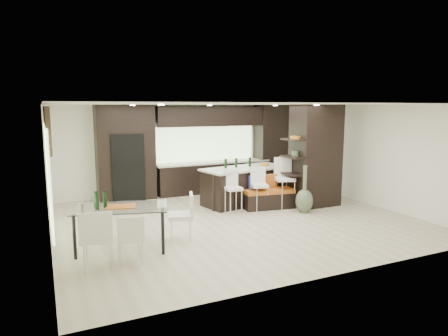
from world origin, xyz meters
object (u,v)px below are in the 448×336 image
floor_vase (305,189)px  chair_end (181,219)px  kitchen_island (245,185)px  chair_near (130,241)px  stool_mid (259,193)px  dining_table (122,228)px  chair_far (98,242)px  bench (269,199)px  stool_right (284,188)px  stool_left (233,196)px

floor_vase → chair_end: (-3.50, -0.74, -0.16)m
kitchen_island → chair_near: 4.81m
chair_end → stool_mid: bearing=-44.1°
dining_table → chair_far: size_ratio=1.78×
bench → stool_right: bearing=-4.8°
floor_vase → dining_table: bearing=-171.0°
stool_right → chair_far: size_ratio=1.13×
floor_vase → kitchen_island: bearing=121.1°
chair_far → chair_end: size_ratio=1.08×
stool_left → floor_vase: size_ratio=0.72×
chair_near → chair_end: 1.39m
floor_vase → chair_near: bearing=-162.1°
stool_right → floor_vase: (0.17, -0.65, 0.07)m
stool_mid → chair_end: bearing=-134.6°
chair_far → chair_end: bearing=36.7°
bench → chair_end: chair_end is taller
kitchen_island → stool_left: 1.10m
bench → chair_near: 4.65m
stool_left → chair_end: 2.34m
stool_left → stool_mid: size_ratio=0.97×
stool_left → stool_mid: 0.74m
stool_right → chair_end: bearing=-139.7°
chair_far → kitchen_island: bearing=46.6°
stool_left → chair_end: chair_end is taller
chair_end → stool_right: bearing=-50.3°
stool_right → bench: (-0.42, 0.10, -0.27)m
stool_left → dining_table: bearing=-151.5°
dining_table → stool_right: bearing=32.9°
dining_table → chair_end: (1.16, 0.00, 0.03)m
kitchen_island → stool_mid: size_ratio=2.71×
kitchen_island → stool_mid: kitchen_island is taller
bench → chair_far: 5.14m
kitchen_island → chair_end: kitchen_island is taller
kitchen_island → stool_left: bearing=-143.3°
stool_right → chair_far: (-5.02, -2.19, -0.06)m
stool_left → stool_right: size_ratio=0.81×
chair_near → chair_far: bearing=-171.3°
stool_mid → chair_far: 4.83m
stool_left → stool_mid: bearing=2.6°
chair_end → floor_vase: bearing=-61.0°
dining_table → stool_mid: bearing=36.5°
chair_near → chair_far: (-0.53, -0.04, 0.07)m
kitchen_island → stool_right: (0.74, -0.85, 0.03)m
bench → stool_left: bearing=-169.3°
stool_mid → stool_right: size_ratio=0.84×
bench → chair_near: (-4.07, -2.25, 0.15)m
stool_right → chair_end: size_ratio=1.21×
kitchen_island → floor_vase: size_ratio=2.01×
chair_far → stool_right: bearing=34.7°
dining_table → chair_near: dining_table is taller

